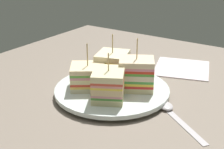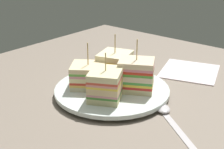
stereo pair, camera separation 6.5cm
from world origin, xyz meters
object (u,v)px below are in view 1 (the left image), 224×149
Objects in this scene: plate at (112,90)px; spoon at (170,110)px; sandwich_wedge_2 at (136,74)px; napkin at (182,68)px; sandwich_wedge_3 at (112,66)px; sandwich_wedge_0 at (88,77)px; sandwich_wedge_1 at (108,85)px.

spoon is (0.35, 13.33, -0.52)cm from plate.
sandwich_wedge_2 is 20.42cm from napkin.
napkin is (-22.57, -6.72, -0.16)cm from spoon.
plate is 2.36× the size of sandwich_wedge_3.
sandwich_wedge_0 is 9.93cm from sandwich_wedge_2.
sandwich_wedge_1 is 0.69× the size of spoon.
sandwich_wedge_0 is at bearing -23.67° from napkin.
sandwich_wedge_0 is (2.54, -4.25, 3.03)cm from plate.
plate is at bearing -2.29° from sandwich_wedge_1.
sandwich_wedge_3 is at bearing -43.55° from sandwich_wedge_2.
sandwich_wedge_3 is (-8.62, -4.82, 0.12)cm from sandwich_wedge_1.
sandwich_wedge_2 reaches higher than plate.
sandwich_wedge_1 is at bearing -52.19° from sandwich_wedge_0.
sandwich_wedge_3 reaches higher than sandwich_wedge_1.
plate is 1.75× the size of napkin.
sandwich_wedge_2 is at bearing -6.61° from napkin.
napkin is (-26.67, 4.45, -4.17)cm from sandwich_wedge_1.
plate is 2.51× the size of sandwich_wedge_0.
sandwich_wedge_0 is 27.28cm from napkin.
napkin is at bearing -126.20° from sandwich_wedge_2.
spoon is at bearing 56.84° from sandwich_wedge_3.
napkin is at bearing 30.75° from sandwich_wedge_0.
sandwich_wedge_1 is at bearing 43.03° from sandwich_wedge_2.
napkin is at bearing -37.65° from sandwich_wedge_1.
sandwich_wedge_0 reaches higher than napkin.
sandwich_wedge_0 is 18.06cm from spoon.
sandwich_wedge_0 is 0.70× the size of spoon.
sandwich_wedge_0 is 6.92cm from sandwich_wedge_3.
sandwich_wedge_2 is at bearing 58.68° from sandwich_wedge_3.
sandwich_wedge_0 is 0.88× the size of sandwich_wedge_2.
sandwich_wedge_3 is (-4.17, -2.67, 3.61)cm from plate.
sandwich_wedge_3 is 17.13cm from spoon.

